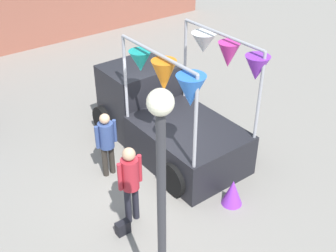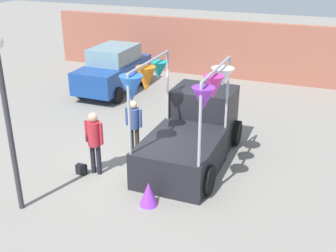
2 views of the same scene
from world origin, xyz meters
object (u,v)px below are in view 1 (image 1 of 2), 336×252
at_px(handbag, 123,228).
at_px(street_lamp, 161,190).
at_px(person_customer, 130,178).
at_px(person_vendor, 106,139).
at_px(vendor_truck, 163,113).
at_px(folded_kite_bundle_violet, 233,192).

distance_m(handbag, street_lamp, 3.16).
height_order(person_customer, person_vendor, person_customer).
distance_m(person_vendor, street_lamp, 4.19).
bearing_deg(person_customer, person_vendor, 76.27).
height_order(handbag, street_lamp, street_lamp).
distance_m(person_vendor, handbag, 2.08).
bearing_deg(vendor_truck, street_lamp, -126.78).
relative_size(person_customer, folded_kite_bundle_violet, 2.92).
xyz_separation_m(person_vendor, street_lamp, (-1.18, -3.66, 1.68)).
bearing_deg(handbag, person_vendor, 67.47).
relative_size(vendor_truck, street_lamp, 1.03).
relative_size(person_vendor, handbag, 5.71).
relative_size(handbag, street_lamp, 0.07).
height_order(handbag, folded_kite_bundle_violet, folded_kite_bundle_violet).
relative_size(street_lamp, folded_kite_bundle_violet, 6.76).
xyz_separation_m(vendor_truck, person_customer, (-2.12, -1.81, 0.16)).
bearing_deg(vendor_truck, person_customer, -139.54).
height_order(person_customer, folded_kite_bundle_violet, person_customer).
bearing_deg(person_customer, street_lamp, -110.82).
xyz_separation_m(handbag, folded_kite_bundle_violet, (2.28, -0.67, 0.16)).
bearing_deg(person_customer, vendor_truck, 40.46).
distance_m(vendor_truck, person_customer, 2.79).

